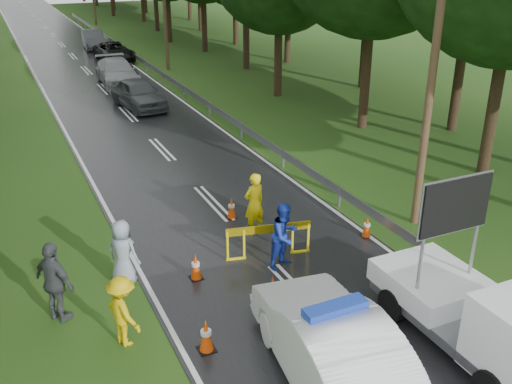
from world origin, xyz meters
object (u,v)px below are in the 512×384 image
officer (254,204)px  civilian (285,235)px  work_truck (481,315)px  queue_car_fourth (93,39)px  police_sedan (333,348)px  queue_car_third (114,52)px  queue_car_first (138,94)px  queue_car_second (117,72)px  barrier (269,233)px

officer → civilian: (-0.09, -2.11, -0.03)m
work_truck → queue_car_fourth: 42.38m
police_sedan → queue_car_third: size_ratio=1.13×
queue_car_third → queue_car_first: bearing=-101.3°
police_sedan → civilian: size_ratio=2.89×
queue_car_second → queue_car_fourth: (1.12, 13.90, -0.02)m
civilian → queue_car_first: civilian is taller
civilian → queue_car_second: civilian is taller
barrier → queue_car_third: (2.49, 30.85, -0.09)m
barrier → queue_car_second: (0.95, 22.95, 0.01)m
queue_car_third → work_truck: bearing=-94.6°
work_truck → officer: size_ratio=2.36×
queue_car_first → queue_car_third: 14.01m
police_sedan → barrier: 5.12m
police_sedan → queue_car_second: 28.03m
work_truck → queue_car_third: size_ratio=0.96×
barrier → queue_car_third: size_ratio=0.49×
queue_car_third → police_sedan: bearing=-99.8°
officer → queue_car_fourth: 35.41m
civilian → queue_car_fourth: bearing=66.7°
civilian → work_truck: bearing=-88.0°
queue_car_second → queue_car_third: queue_car_second is taller
queue_car_first → queue_car_second: size_ratio=0.86×
queue_car_fourth → civilian: bearing=-88.4°
police_sedan → queue_car_fourth: bearing=-86.7°
barrier → queue_car_first: size_ratio=0.52×
queue_car_first → queue_car_second: 6.00m
civilian → queue_car_second: bearing=67.7°
barrier → queue_car_first: queue_car_first is taller
civilian → queue_car_fourth: size_ratio=0.41×
police_sedan → work_truck: 3.32m
queue_car_second → queue_car_fourth: 13.94m
work_truck → officer: (-1.93, 7.01, -0.02)m
barrier → queue_car_third: bearing=97.8°
police_sedan → queue_car_fourth: police_sedan is taller
work_truck → queue_car_third: work_truck is taller
barrier → queue_car_second: bearing=100.1°
work_truck → queue_car_third: (0.30, 36.38, -0.32)m
queue_car_second → queue_car_third: bearing=81.2°
officer → civilian: bearing=75.7°
officer → civilian: officer is taller
police_sedan → queue_car_fourth: size_ratio=1.19×
queue_car_fourth → queue_car_first: bearing=-89.4°
officer → queue_car_first: bearing=-103.7°
queue_car_first → work_truck: bearing=-93.8°
work_truck → officer: bearing=105.7°
queue_car_second → work_truck: bearing=-85.3°
police_sedan → queue_car_third: police_sedan is taller
barrier → queue_car_first: (0.73, 16.95, 0.02)m
queue_car_second → queue_car_fourth: size_ratio=1.16×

